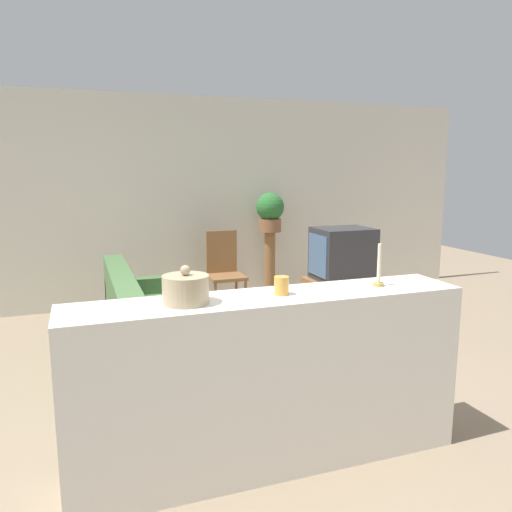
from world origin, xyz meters
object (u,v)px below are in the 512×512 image
Objects in this scene: television at (342,254)px; potted_plant at (270,211)px; couch at (159,329)px; decorative_bowl at (186,289)px; wooden_chair at (224,268)px.

potted_plant is (-0.43, 1.18, 0.41)m from television.
television reaches higher than couch.
decorative_bowl reaches higher than television.
television is at bearing 45.65° from decorative_bowl.
couch is 2.53m from potted_plant.
television is 0.64× the size of wooden_chair.
couch is 1.70m from wooden_chair.
potted_plant is at bearing 62.11° from decorative_bowl.
wooden_chair reaches higher than couch.
potted_plant is 4.00m from decorative_bowl.
potted_plant reaches higher than decorative_bowl.
decorative_bowl is at bearing -93.91° from couch.
couch is 3.97× the size of potted_plant.
decorative_bowl reaches higher than wooden_chair.
decorative_bowl is (-2.30, -2.35, 0.32)m from television.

